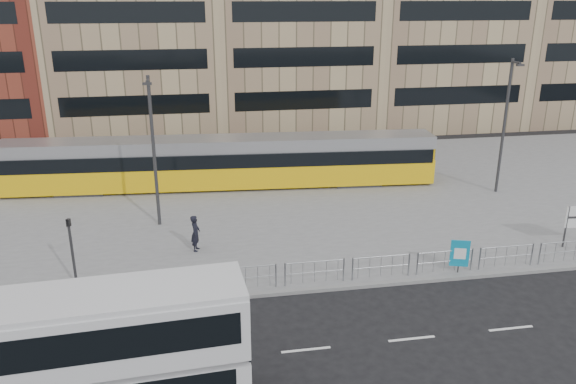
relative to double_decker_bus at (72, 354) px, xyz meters
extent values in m
plane|color=black|center=(9.38, 6.07, -2.19)|extent=(120.00, 120.00, 0.00)
cube|color=slate|center=(9.38, 18.07, -2.11)|extent=(64.00, 24.00, 0.15)
cube|color=gray|center=(9.38, 6.12, -2.11)|extent=(64.00, 0.25, 0.17)
cube|color=tan|center=(-0.62, 40.07, 8.81)|extent=(14.00, 16.00, 22.00)
cube|color=tan|center=(27.38, 40.07, 8.31)|extent=(14.00, 16.00, 21.00)
cube|color=tan|center=(41.38, 40.07, 9.31)|extent=(14.00, 16.00, 23.00)
cylinder|color=#969A9F|center=(11.38, 6.57, -0.99)|extent=(32.00, 0.05, 0.05)
cylinder|color=#969A9F|center=(11.38, 6.57, -1.49)|extent=(32.00, 0.04, 0.04)
cube|color=white|center=(10.38, 2.07, -2.18)|extent=(62.00, 0.12, 0.01)
cube|color=silver|center=(0.00, 0.00, 0.71)|extent=(10.25, 2.95, 1.93)
cube|color=silver|center=(0.00, 0.00, 1.72)|extent=(10.24, 2.86, 0.28)
cube|color=black|center=(0.46, 0.03, -0.85)|extent=(8.41, 2.88, 0.78)
cube|color=black|center=(0.00, 0.00, 0.89)|extent=(9.70, 2.96, 1.01)
cylinder|color=black|center=(2.87, 1.35, -1.73)|extent=(0.94, 0.33, 0.92)
cube|color=#E4B10C|center=(5.55, 20.54, -1.10)|extent=(27.87, 4.60, 1.59)
cube|color=black|center=(5.55, 20.54, -0.01)|extent=(27.48, 4.61, 0.89)
cube|color=#A4A4A9|center=(5.55, 20.54, 0.84)|extent=(27.86, 4.39, 0.79)
cube|color=#E4B10C|center=(18.80, 19.59, -0.45)|extent=(1.35, 2.31, 2.58)
cube|color=#E4B10C|center=(-7.70, 21.48, -0.45)|extent=(1.35, 2.31, 2.58)
cylinder|color=#2D2D30|center=(5.55, 20.54, -0.35)|extent=(2.53, 2.53, 2.97)
cube|color=#2D2D30|center=(14.45, 19.90, -1.79)|extent=(3.14, 2.70, 0.50)
cube|color=#2D2D30|center=(-3.35, 21.17, -1.79)|extent=(3.14, 2.70, 0.50)
cylinder|color=#2D2D30|center=(21.74, 8.16, -0.97)|extent=(0.09, 0.09, 2.13)
cylinder|color=#2D2D30|center=(15.32, 6.47, -1.62)|extent=(0.06, 0.06, 0.84)
cube|color=#0C85AF|center=(15.32, 6.47, -1.09)|extent=(0.82, 0.32, 1.26)
cube|color=white|center=(15.32, 6.43, -1.09)|extent=(0.50, 0.17, 0.53)
imported|color=black|center=(3.67, 10.88, -1.13)|extent=(0.57, 0.74, 1.82)
cylinder|color=#2D2D30|center=(-1.51, 8.17, -0.54)|extent=(0.12, 0.12, 3.00)
imported|color=#2D2D30|center=(-1.51, 8.17, 0.56)|extent=(0.23, 0.25, 1.00)
cylinder|color=#2D2D30|center=(1.74, 14.61, 2.01)|extent=(0.18, 0.18, 8.09)
cylinder|color=#2D2D30|center=(1.74, 14.21, 5.85)|extent=(0.14, 0.90, 0.14)
cube|color=#2D2D30|center=(1.74, 13.76, 5.75)|extent=(0.45, 0.20, 0.12)
cylinder|color=#2D2D30|center=(22.77, 16.48, 2.14)|extent=(0.18, 0.18, 8.36)
cylinder|color=#2D2D30|center=(22.77, 16.08, 6.12)|extent=(0.14, 0.90, 0.14)
cube|color=#2D2D30|center=(22.77, 15.63, 6.02)|extent=(0.45, 0.20, 0.12)
camera|label=1|loc=(3.81, -14.68, 9.82)|focal=35.00mm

